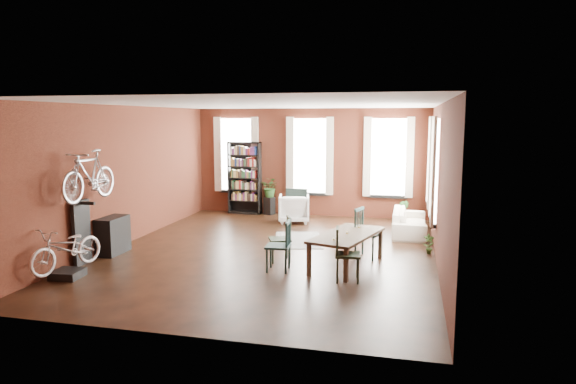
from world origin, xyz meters
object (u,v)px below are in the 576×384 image
(dining_chair_d, at_px, (368,233))
(plant_stand, at_px, (269,206))
(white_armchair, at_px, (294,207))
(dining_chair_a, at_px, (278,246))
(bike_trainer, at_px, (68,274))
(cream_sofa, at_px, (410,218))
(bicycle_floor, at_px, (66,228))
(dining_chair_c, at_px, (348,254))
(console_table, at_px, (113,235))
(dining_chair_b, at_px, (280,239))
(dining_table, at_px, (347,250))
(bookshelf, at_px, (245,178))

(dining_chair_d, distance_m, plant_stand, 5.41)
(dining_chair_d, xyz_separation_m, white_armchair, (-2.33, 3.27, -0.09))
(dining_chair_a, bearing_deg, bike_trainer, -73.38)
(cream_sofa, relative_size, bike_trainer, 4.19)
(cream_sofa, bearing_deg, bicycle_floor, 130.61)
(dining_chair_c, xyz_separation_m, console_table, (-5.17, 0.71, -0.08))
(bike_trainer, height_order, plant_stand, plant_stand)
(dining_chair_b, distance_m, cream_sofa, 4.14)
(dining_table, relative_size, bicycle_floor, 1.25)
(dining_chair_b, relative_size, white_armchair, 1.07)
(bike_trainer, bearing_deg, plant_stand, 74.62)
(bicycle_floor, bearing_deg, plant_stand, 86.82)
(dining_chair_a, xyz_separation_m, dining_chair_d, (1.59, 1.35, 0.03))
(dining_chair_d, bearing_deg, dining_chair_b, 129.83)
(bookshelf, bearing_deg, dining_chair_a, -65.81)
(bookshelf, bearing_deg, cream_sofa, -18.95)
(plant_stand, bearing_deg, dining_table, -59.33)
(dining_chair_b, distance_m, console_table, 3.68)
(dining_chair_a, bearing_deg, bicycle_floor, -73.81)
(plant_stand, bearing_deg, dining_chair_a, -72.78)
(dining_table, relative_size, dining_chair_a, 2.01)
(dining_table, xyz_separation_m, dining_chair_b, (-1.38, 0.08, 0.13))
(cream_sofa, distance_m, bike_trainer, 8.03)
(dining_chair_d, xyz_separation_m, bicycle_floor, (-5.24, -2.66, 0.40))
(bookshelf, bearing_deg, bike_trainer, -99.24)
(dining_chair_a, bearing_deg, plant_stand, -166.35)
(white_armchair, height_order, bike_trainer, white_armchair)
(dining_chair_d, height_order, plant_stand, dining_chair_d)
(bicycle_floor, bearing_deg, white_armchair, 76.14)
(dining_chair_c, height_order, bicycle_floor, bicycle_floor)
(bookshelf, relative_size, white_armchair, 2.56)
(bike_trainer, height_order, bicycle_floor, bicycle_floor)
(dining_chair_d, bearing_deg, bike_trainer, 134.95)
(bike_trainer, bearing_deg, dining_chair_d, 27.16)
(dining_chair_a, height_order, console_table, dining_chair_a)
(white_armchair, distance_m, bicycle_floor, 6.62)
(cream_sofa, bearing_deg, dining_chair_c, 165.83)
(dining_chair_d, xyz_separation_m, bookshelf, (-4.11, 4.26, 0.58))
(bookshelf, height_order, console_table, bookshelf)
(dining_chair_a, distance_m, bicycle_floor, 3.90)
(dining_table, bearing_deg, plant_stand, 136.69)
(dining_chair_a, height_order, bookshelf, bookshelf)
(bookshelf, bearing_deg, plant_stand, 0.00)
(cream_sofa, xyz_separation_m, plant_stand, (-4.17, 1.70, -0.14))
(dining_chair_c, relative_size, dining_chair_d, 0.94)
(dining_chair_c, relative_size, plant_stand, 1.84)
(white_armchair, xyz_separation_m, cream_sofa, (3.18, -0.71, -0.02))
(plant_stand, bearing_deg, cream_sofa, -22.18)
(bicycle_floor, bearing_deg, dining_chair_d, 39.16)
(white_armchair, xyz_separation_m, plant_stand, (-0.99, 0.99, -0.17))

